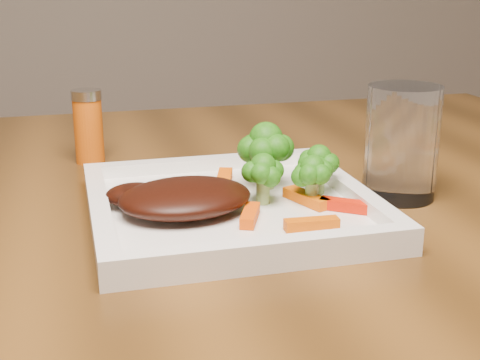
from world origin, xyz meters
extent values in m
cube|color=white|center=(0.04, -0.12, 0.76)|extent=(0.27, 0.27, 0.01)
ellipsoid|color=black|center=(-0.01, -0.13, 0.78)|extent=(0.14, 0.11, 0.03)
cube|color=#CD5103|center=(0.09, -0.20, 0.77)|extent=(0.05, 0.02, 0.01)
cube|color=red|center=(0.14, -0.16, 0.77)|extent=(0.05, 0.04, 0.01)
cube|color=#E34703|center=(0.04, -0.17, 0.77)|extent=(0.03, 0.05, 0.01)
cube|color=#F15703|center=(0.05, -0.05, 0.77)|extent=(0.03, 0.06, 0.01)
cube|color=#E55A03|center=(0.11, -0.13, 0.77)|extent=(0.03, 0.06, 0.01)
cylinder|color=#D1580B|center=(-0.09, 0.11, 0.80)|extent=(0.04, 0.04, 0.09)
cylinder|color=white|center=(0.23, -0.11, 0.81)|extent=(0.09, 0.09, 0.12)
camera|label=1|loc=(-0.11, -0.72, 0.98)|focal=50.00mm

